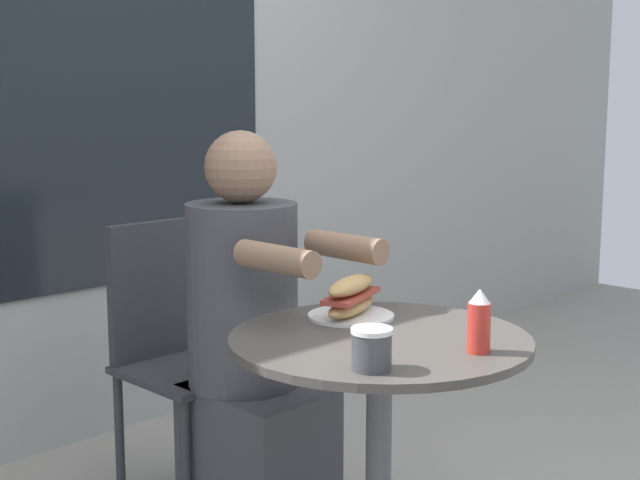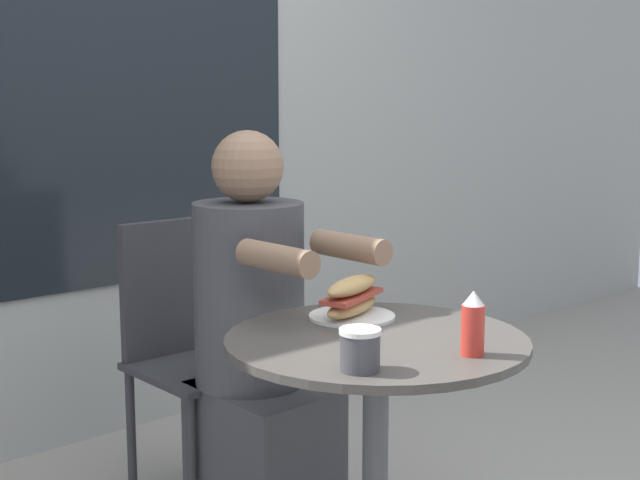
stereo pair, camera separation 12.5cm
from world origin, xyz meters
The scene contains 7 objects.
storefront_wall centered at (0.00, 1.55, 1.40)m, with size 8.00×0.09×2.80m.
cafe_table centered at (0.00, 0.00, 0.51)m, with size 0.69×0.69×0.70m.
diner_chair centered at (0.06, 0.86, 0.52)m, with size 0.38×0.38×0.87m.
seated_diner centered at (0.06, 0.52, 0.51)m, with size 0.31×0.55×1.15m.
sandwich_on_plate centered at (0.08, 0.16, 0.75)m, with size 0.24×0.21×0.10m.
drink_cup centered at (-0.20, -0.15, 0.75)m, with size 0.08×0.08×0.09m.
condiment_bottle centered at (0.05, -0.24, 0.77)m, with size 0.05×0.05×0.14m.
Camera 1 is at (-1.49, -1.29, 1.24)m, focal length 50.00 mm.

